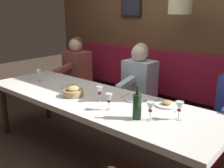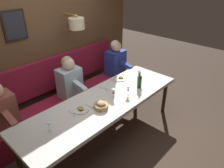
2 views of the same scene
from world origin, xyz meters
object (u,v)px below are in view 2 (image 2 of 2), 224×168
object	(u,v)px
diner_middle	(0,108)
wine_bottle	(139,82)
wine_glass_1	(139,73)
dining_table	(104,104)
wine_glass_4	(114,91)
diner_nearest	(116,59)
wine_glass_2	(141,79)
wine_glass_3	(49,124)
bread_bowl	(101,105)
wine_glass_0	(128,89)
diner_near	(69,79)

from	to	relation	value
diner_middle	wine_bottle	distance (m)	2.20
diner_middle	wine_glass_1	bearing A→B (deg)	-110.42
dining_table	diner_middle	world-z (taller)	diner_middle
wine_glass_4	wine_bottle	xyz separation A→B (m)	(-0.11, -0.54, 0.00)
diner_nearest	wine_glass_2	distance (m)	1.10
wine_glass_3	wine_bottle	size ratio (longest dim) A/B	0.55
wine_glass_1	wine_glass_3	size ratio (longest dim) A/B	1.00
dining_table	bread_bowl	size ratio (longest dim) A/B	13.06
diner_middle	wine_bottle	xyz separation A→B (m)	(-1.04, -1.93, 0.04)
diner_nearest	wine_glass_0	bearing A→B (deg)	140.18
wine_bottle	wine_glass_4	bearing A→B (deg)	78.73
diner_near	wine_glass_4	size ratio (longest dim) A/B	4.82
wine_glass_0	wine_glass_2	size ratio (longest dim) A/B	1.00
wine_glass_4	diner_nearest	bearing A→B (deg)	-49.65
dining_table	diner_near	distance (m)	0.89
wine_glass_0	bread_bowl	world-z (taller)	wine_glass_0
dining_table	diner_middle	size ratio (longest dim) A/B	3.63
wine_glass_0	wine_bottle	size ratio (longest dim) A/B	0.55
diner_near	wine_glass_3	size ratio (longest dim) A/B	4.82
bread_bowl	wine_glass_3	bearing A→B (deg)	81.76
diner_near	wine_glass_3	distance (m)	1.32
wine_glass_4	wine_bottle	bearing A→B (deg)	-101.27
diner_nearest	wine_glass_2	bearing A→B (deg)	155.37
diner_nearest	wine_bottle	bearing A→B (deg)	151.79
diner_nearest	wine_glass_1	xyz separation A→B (m)	(-0.83, 0.27, 0.04)
diner_near	wine_bottle	distance (m)	1.26
dining_table	wine_glass_4	bearing A→B (deg)	-108.12
dining_table	wine_glass_0	distance (m)	0.46
bread_bowl	wine_glass_4	bearing A→B (deg)	-79.93
dining_table	diner_nearest	size ratio (longest dim) A/B	3.63
dining_table	wine_bottle	world-z (taller)	wine_bottle
diner_nearest	diner_near	distance (m)	1.26
diner_nearest	wine_glass_2	xyz separation A→B (m)	(-0.99, 0.46, 0.04)
diner_near	wine_glass_4	world-z (taller)	diner_near
dining_table	wine_glass_3	bearing A→B (deg)	89.90
wine_glass_1	wine_glass_4	bearing A→B (deg)	97.52
diner_middle	wine_glass_0	distance (m)	1.93
diner_nearest	diner_middle	xyz separation A→B (m)	(0.00, 2.49, 0.00)
diner_near	wine_glass_2	distance (m)	1.28
dining_table	wine_glass_0	bearing A→B (deg)	-113.45
dining_table	wine_glass_1	world-z (taller)	wine_glass_1
wine_glass_0	wine_glass_4	distance (m)	0.25
wine_bottle	diner_nearest	bearing A→B (deg)	-28.21
diner_middle	diner_near	bearing A→B (deg)	-90.00
diner_middle	wine_glass_2	size ratio (longest dim) A/B	4.82
diner_middle	wine_glass_0	bearing A→B (deg)	-123.01
wine_glass_3	wine_glass_4	xyz separation A→B (m)	(-0.06, -1.14, -0.00)
wine_glass_2	wine_glass_1	bearing A→B (deg)	-47.19
diner_near	wine_glass_0	bearing A→B (deg)	-160.05
diner_near	wine_glass_4	bearing A→B (deg)	-170.52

